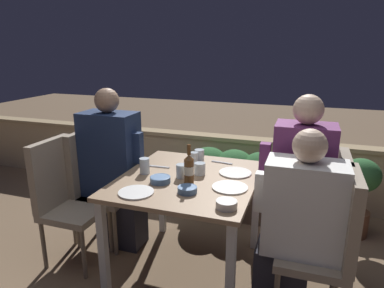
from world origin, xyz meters
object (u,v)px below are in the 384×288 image
(chair_left_far, at_px, (94,178))
(beer_bottle, at_px, (189,169))
(chair_right_far, at_px, (326,212))
(chair_left_near, at_px, (63,192))
(chair_right_near, at_px, (332,238))
(person_white_polo, at_px, (296,227))
(person_purple_stripe, at_px, (296,192))
(potted_plant, at_px, (359,189))
(person_navy_jumper, at_px, (115,170))

(chair_left_far, xyz_separation_m, beer_bottle, (0.94, -0.27, 0.29))
(chair_right_far, bearing_deg, chair_left_near, -170.91)
(chair_right_near, bearing_deg, chair_left_near, 179.14)
(person_white_polo, distance_m, person_purple_stripe, 0.34)
(chair_left_far, relative_size, chair_right_near, 1.00)
(person_white_polo, height_order, potted_plant, person_white_polo)
(chair_left_near, xyz_separation_m, beer_bottle, (0.99, 0.06, 0.29))
(chair_left_near, relative_size, chair_left_far, 1.00)
(person_navy_jumper, bearing_deg, chair_left_near, -128.59)
(person_white_polo, distance_m, beer_bottle, 0.75)
(person_white_polo, bearing_deg, chair_right_far, 61.21)
(beer_bottle, xyz_separation_m, potted_plant, (1.19, 1.05, -0.41))
(chair_left_far, relative_size, beer_bottle, 3.62)
(beer_bottle, bearing_deg, chair_right_near, -5.36)
(chair_right_far, bearing_deg, chair_left_far, 179.22)
(chair_left_near, xyz_separation_m, person_purple_stripe, (1.67, 0.30, 0.11))
(chair_left_far, relative_size, person_purple_stripe, 0.72)
(chair_left_far, height_order, person_purple_stripe, person_purple_stripe)
(chair_right_near, relative_size, person_white_polo, 0.81)
(chair_left_far, height_order, person_navy_jumper, person_navy_jumper)
(chair_left_near, height_order, chair_right_far, same)
(person_purple_stripe, relative_size, beer_bottle, 5.03)
(person_white_polo, xyz_separation_m, chair_right_far, (0.18, 0.33, -0.03))
(person_white_polo, distance_m, potted_plant, 1.25)
(chair_left_near, xyz_separation_m, person_white_polo, (1.69, -0.03, 0.03))
(chair_left_near, distance_m, potted_plant, 2.45)
(chair_left_far, distance_m, chair_right_far, 1.82)
(chair_right_near, height_order, chair_right_far, same)
(chair_left_near, height_order, potted_plant, chair_left_near)
(person_white_polo, relative_size, chair_right_far, 1.24)
(person_navy_jumper, xyz_separation_m, potted_plant, (1.92, 0.79, -0.22))
(person_white_polo, xyz_separation_m, potted_plant, (0.49, 1.14, -0.16))
(chair_left_near, height_order, chair_right_near, same)
(person_purple_stripe, bearing_deg, chair_left_near, -169.84)
(chair_right_far, distance_m, beer_bottle, 0.96)
(person_navy_jumper, xyz_separation_m, person_white_polo, (1.44, -0.35, -0.07))
(person_white_polo, bearing_deg, person_navy_jumper, 166.17)
(chair_right_far, height_order, potted_plant, chair_right_far)
(chair_left_far, distance_m, person_navy_jumper, 0.22)
(chair_right_far, bearing_deg, potted_plant, 69.35)
(person_purple_stripe, height_order, potted_plant, person_purple_stripe)
(chair_left_near, bearing_deg, beer_bottle, 3.25)
(person_navy_jumper, distance_m, person_white_polo, 1.48)
(chair_left_far, relative_size, potted_plant, 1.35)
(person_navy_jumper, height_order, beer_bottle, person_navy_jumper)
(chair_right_near, bearing_deg, potted_plant, 76.15)
(chair_left_near, height_order, person_purple_stripe, person_purple_stripe)
(chair_left_near, relative_size, beer_bottle, 3.62)
(potted_plant, bearing_deg, person_white_polo, -113.11)
(potted_plant, bearing_deg, chair_left_near, -153.02)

